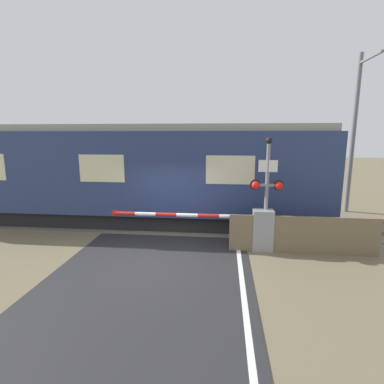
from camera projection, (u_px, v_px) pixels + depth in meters
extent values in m
plane|color=#6B6047|center=(160.00, 257.00, 8.40)|extent=(80.00, 80.00, 0.00)
cube|color=#666056|center=(178.00, 222.00, 11.69)|extent=(36.00, 3.20, 0.03)
cube|color=#595451|center=(175.00, 226.00, 10.98)|extent=(36.00, 0.08, 0.10)
cube|color=#595451|center=(181.00, 216.00, 12.38)|extent=(36.00, 0.08, 0.10)
cube|color=black|center=(119.00, 214.00, 11.89)|extent=(14.41, 2.47, 0.60)
cube|color=navy|center=(117.00, 170.00, 11.56)|extent=(15.66, 2.90, 2.90)
cube|color=gray|center=(115.00, 128.00, 11.27)|extent=(15.35, 2.67, 0.24)
cube|color=beige|center=(230.00, 170.00, 9.64)|extent=(1.57, 0.02, 0.93)
cube|color=beige|center=(102.00, 168.00, 10.09)|extent=(1.57, 0.02, 0.93)
cube|color=gray|center=(263.00, 230.00, 8.86)|extent=(0.60, 0.44, 1.22)
cylinder|color=gray|center=(263.00, 217.00, 8.79)|extent=(0.16, 0.16, 0.18)
cylinder|color=red|center=(252.00, 217.00, 8.82)|extent=(0.64, 0.11, 0.11)
cylinder|color=white|center=(230.00, 216.00, 8.89)|extent=(0.64, 0.11, 0.11)
cylinder|color=red|center=(208.00, 216.00, 8.96)|extent=(0.64, 0.11, 0.11)
cylinder|color=white|center=(187.00, 215.00, 9.02)|extent=(0.64, 0.11, 0.11)
cylinder|color=red|center=(166.00, 215.00, 9.09)|extent=(0.64, 0.11, 0.11)
cylinder|color=white|center=(145.00, 214.00, 9.16)|extent=(0.64, 0.11, 0.11)
cylinder|color=red|center=(125.00, 213.00, 9.23)|extent=(0.64, 0.11, 0.11)
cylinder|color=red|center=(115.00, 213.00, 9.26)|extent=(0.20, 0.02, 0.20)
cylinder|color=gray|center=(266.00, 198.00, 8.79)|extent=(0.11, 0.11, 3.13)
cube|color=gray|center=(267.00, 185.00, 8.72)|extent=(0.78, 0.07, 0.07)
sphere|color=red|center=(256.00, 185.00, 8.71)|extent=(0.24, 0.24, 0.24)
sphere|color=red|center=(279.00, 186.00, 8.64)|extent=(0.24, 0.24, 0.24)
cylinder|color=black|center=(255.00, 185.00, 8.82)|extent=(0.30, 0.06, 0.30)
cylinder|color=black|center=(278.00, 185.00, 8.75)|extent=(0.30, 0.06, 0.30)
cube|color=white|center=(268.00, 166.00, 8.58)|extent=(0.54, 0.02, 0.34)
sphere|color=black|center=(269.00, 140.00, 8.48)|extent=(0.18, 0.18, 0.18)
cylinder|color=slate|center=(353.00, 136.00, 12.82)|extent=(0.20, 0.20, 6.69)
cube|color=slate|center=(371.00, 57.00, 11.39)|extent=(0.10, 1.80, 0.08)
cube|color=#726047|center=(303.00, 235.00, 8.59)|extent=(4.21, 0.06, 1.10)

